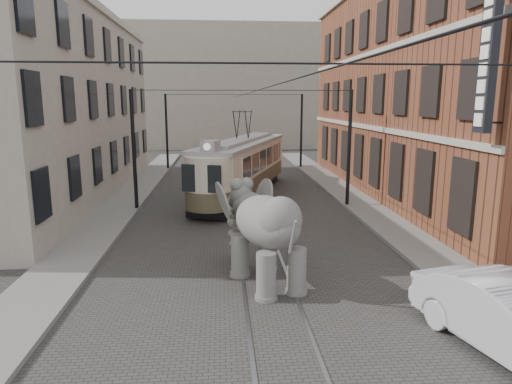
{
  "coord_description": "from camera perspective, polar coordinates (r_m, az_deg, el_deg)",
  "views": [
    {
      "loc": [
        -1.32,
        -16.72,
        5.41
      ],
      "look_at": [
        -0.04,
        -0.15,
        2.1
      ],
      "focal_mm": 31.92,
      "sensor_mm": 36.0,
      "label": 1
    }
  ],
  "objects": [
    {
      "name": "elephant",
      "position": [
        13.51,
        1.38,
        -5.56
      ],
      "size": [
        4.22,
        5.53,
        3.0
      ],
      "primitive_type": null,
      "rotation": [
        0.0,
        0.0,
        0.35
      ],
      "color": "slate",
      "rests_on": "ground"
    },
    {
      "name": "stucco_building",
      "position": [
        28.42,
        -24.68,
        9.44
      ],
      "size": [
        7.0,
        24.0,
        10.0
      ],
      "primitive_type": "cube",
      "color": "gray",
      "rests_on": "ground"
    },
    {
      "name": "tram",
      "position": [
        26.32,
        -1.69,
        4.8
      ],
      "size": [
        6.28,
        12.5,
        4.89
      ],
      "primitive_type": null,
      "rotation": [
        0.0,
        0.0,
        -0.32
      ],
      "color": "beige",
      "rests_on": "ground"
    },
    {
      "name": "tram_rails",
      "position": [
        17.62,
        0.1,
        -6.57
      ],
      "size": [
        1.54,
        80.0,
        0.02
      ],
      "primitive_type": null,
      "color": "slate",
      "rests_on": "ground"
    },
    {
      "name": "catenary",
      "position": [
        21.88,
        -1.46,
        4.94
      ],
      "size": [
        11.0,
        30.2,
        6.0
      ],
      "primitive_type": null,
      "color": "black",
      "rests_on": "ground"
    },
    {
      "name": "brick_building",
      "position": [
        28.52,
        21.65,
        11.68
      ],
      "size": [
        8.0,
        26.0,
        12.0
      ],
      "primitive_type": "cube",
      "color": "brown",
      "rests_on": "ground"
    },
    {
      "name": "sidewalk_left",
      "position": [
        18.3,
        -20.78,
        -6.44
      ],
      "size": [
        2.0,
        60.0,
        0.15
      ],
      "primitive_type": "cube",
      "color": "slate",
      "rests_on": "ground"
    },
    {
      "name": "distant_block",
      "position": [
        56.75,
        -3.16,
        12.86
      ],
      "size": [
        28.0,
        10.0,
        14.0
      ],
      "primitive_type": "cube",
      "color": "gray",
      "rests_on": "ground"
    },
    {
      "name": "ground",
      "position": [
        17.62,
        0.1,
        -6.61
      ],
      "size": [
        120.0,
        120.0,
        0.0
      ],
      "primitive_type": "plane",
      "color": "#3C3937"
    },
    {
      "name": "sidewalk_right",
      "position": [
        19.01,
        18.53,
        -5.63
      ],
      "size": [
        2.0,
        60.0,
        0.15
      ],
      "primitive_type": "cube",
      "color": "slate",
      "rests_on": "ground"
    }
  ]
}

